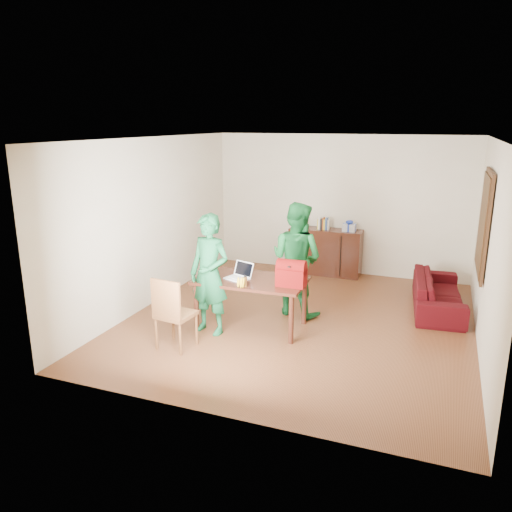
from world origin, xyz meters
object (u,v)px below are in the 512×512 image
at_px(bottle, 245,281).
at_px(sofa, 438,293).
at_px(chair, 176,327).
at_px(person_far, 296,259).
at_px(person_near, 210,274).
at_px(table, 251,285).
at_px(red_bag, 291,276).
at_px(laptop, 237,276).

relative_size(bottle, sofa, 0.09).
distance_m(chair, person_far, 2.19).
distance_m(person_near, person_far, 1.47).
xyz_separation_m(chair, person_far, (1.14, 1.77, 0.59)).
height_order(table, bottle, bottle).
relative_size(person_far, red_bag, 4.44).
height_order(chair, red_bag, red_bag).
distance_m(red_bag, sofa, 2.72).
distance_m(table, red_bag, 0.68).
distance_m(person_far, laptop, 1.07).
height_order(chair, person_near, person_near).
bearing_deg(red_bag, laptop, 179.28).
xyz_separation_m(laptop, sofa, (2.73, 1.82, -0.51)).
relative_size(table, laptop, 4.14).
xyz_separation_m(laptop, bottle, (0.24, -0.27, 0.03)).
bearing_deg(chair, table, 62.25).
distance_m(chair, person_near, 0.87).
height_order(chair, sofa, chair).
xyz_separation_m(table, bottle, (0.05, -0.35, 0.17)).
relative_size(person_near, person_far, 0.97).
distance_m(person_near, sofa, 3.74).
bearing_deg(table, laptop, -158.09).
distance_m(bottle, red_bag, 0.64).
height_order(table, sofa, table).
bearing_deg(person_near, sofa, 45.59).
bearing_deg(person_far, table, 75.71).
bearing_deg(sofa, person_near, 119.69).
distance_m(laptop, red_bag, 0.82).
bearing_deg(bottle, person_near, -177.39).
bearing_deg(table, sofa, 32.77).
height_order(person_far, red_bag, person_far).
distance_m(chair, bottle, 1.12).
distance_m(laptop, sofa, 3.32).
height_order(table, red_bag, red_bag).
height_order(person_near, sofa, person_near).
height_order(person_far, bottle, person_far).
height_order(laptop, bottle, laptop).
bearing_deg(bottle, table, 98.21).
xyz_separation_m(person_far, bottle, (-0.40, -1.12, -0.07)).
height_order(chair, person_far, person_far).
height_order(person_near, red_bag, person_near).
relative_size(person_far, sofa, 0.95).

